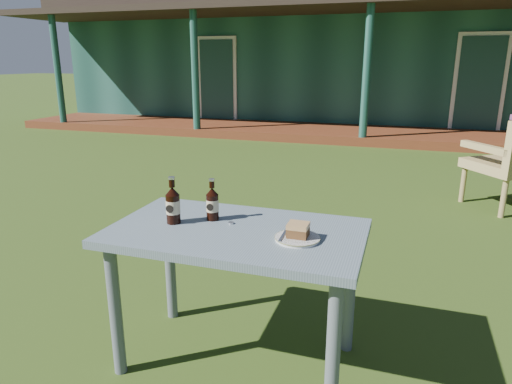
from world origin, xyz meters
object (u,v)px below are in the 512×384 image
(cola_bottle_near, at_px, (212,204))
(plate, at_px, (297,238))
(cafe_table, at_px, (236,249))
(cake_slice, at_px, (298,230))
(cola_bottle_far, at_px, (173,205))

(cola_bottle_near, bearing_deg, plate, -15.64)
(cafe_table, relative_size, cake_slice, 13.04)
(cola_bottle_near, xyz_separation_m, cola_bottle_far, (-0.16, -0.10, 0.01))
(cafe_table, height_order, plate, plate)
(plate, bearing_deg, cake_slice, 91.41)
(plate, distance_m, cake_slice, 0.04)
(cake_slice, xyz_separation_m, cola_bottle_near, (-0.47, 0.12, 0.04))
(cola_bottle_near, relative_size, cola_bottle_far, 0.91)
(cake_slice, xyz_separation_m, cola_bottle_far, (-0.63, 0.02, 0.05))
(cafe_table, distance_m, cola_bottle_far, 0.38)
(cola_bottle_far, bearing_deg, plate, -2.48)
(cafe_table, bearing_deg, plate, -7.89)
(cafe_table, xyz_separation_m, cola_bottle_near, (-0.16, 0.09, 0.19))
(plate, bearing_deg, cola_bottle_far, 177.52)
(cake_slice, bearing_deg, plate, -88.59)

